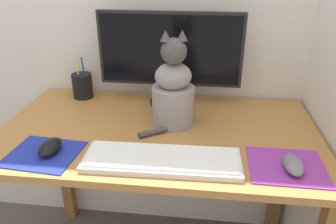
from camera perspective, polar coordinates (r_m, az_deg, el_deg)
desk at (r=1.23m, az=-1.68°, el=-7.50°), size 1.14×0.65×0.73m
monitor at (r=1.31m, az=0.34°, el=9.95°), size 0.57×0.17×0.38m
keyboard at (r=0.99m, az=-1.06°, el=-8.27°), size 0.47×0.17×0.02m
mousepad_left at (r=1.10m, az=-20.85°, el=-6.82°), size 0.23×0.20×0.00m
mousepad_right at (r=1.03m, az=19.94°, el=-8.89°), size 0.22×0.20×0.00m
computer_mouse_left at (r=1.09m, az=-19.88°, el=-5.76°), size 0.06×0.11×0.04m
computer_mouse_right at (r=1.01m, az=20.98°, el=-8.57°), size 0.06×0.11×0.03m
cat at (r=1.16m, az=0.88°, el=3.65°), size 0.20×0.23×0.34m
pen_cup at (r=1.47m, az=-14.67°, el=4.50°), size 0.09×0.09×0.18m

